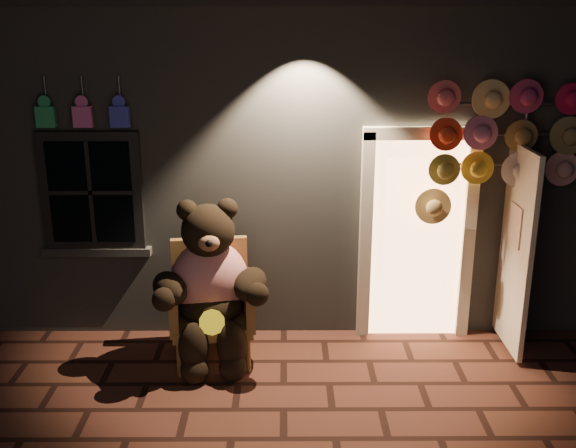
{
  "coord_description": "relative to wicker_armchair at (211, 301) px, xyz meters",
  "views": [
    {
      "loc": [
        0.01,
        -5.01,
        3.24
      ],
      "look_at": [
        0.04,
        1.0,
        1.35
      ],
      "focal_mm": 42.0,
      "sensor_mm": 36.0,
      "label": 1
    }
  ],
  "objects": [
    {
      "name": "shop_building",
      "position": [
        0.7,
        2.99,
        1.17
      ],
      "size": [
        7.3,
        5.95,
        3.51
      ],
      "color": "slate",
      "rests_on": "ground"
    },
    {
      "name": "teddy_bear",
      "position": [
        0.01,
        -0.15,
        0.23
      ],
      "size": [
        1.17,
        0.97,
        1.62
      ],
      "rotation": [
        0.0,
        0.0,
        0.13
      ],
      "color": "red",
      "rests_on": "ground"
    },
    {
      "name": "ground",
      "position": [
        0.7,
        -1.0,
        -0.57
      ],
      "size": [
        60.0,
        60.0,
        0.0
      ],
      "primitive_type": "plane",
      "color": "#4D271D",
      "rests_on": "ground"
    },
    {
      "name": "wicker_armchair",
      "position": [
        0.0,
        0.0,
        0.0
      ],
      "size": [
        0.86,
        0.8,
        1.14
      ],
      "rotation": [
        0.0,
        0.0,
        0.13
      ],
      "color": "olive",
      "rests_on": "ground"
    },
    {
      "name": "hat_rack",
      "position": [
        2.75,
        0.28,
        1.49
      ],
      "size": [
        1.49,
        0.22,
        2.64
      ],
      "color": "#59595E",
      "rests_on": "ground"
    }
  ]
}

